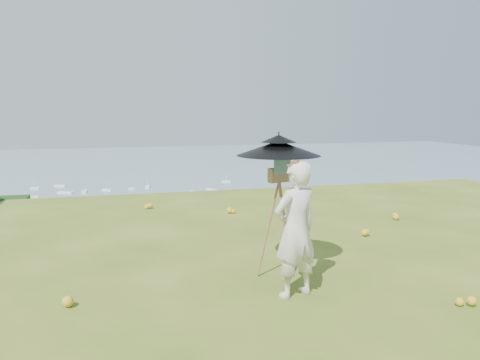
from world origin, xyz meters
name	(u,v)px	position (x,y,z in m)	size (l,w,h in m)	color
ground	(407,261)	(0.00, 0.00, 0.00)	(14.00, 14.00, 0.00)	#4A621C
shoreline_tier	(145,324)	(0.00, 75.00, -36.00)	(170.00, 28.00, 8.00)	gray
bay_water	(124,181)	(0.00, 240.00, -34.00)	(700.00, 700.00, 0.00)	#7694A9
slope_trees	(168,300)	(0.00, 35.00, -15.00)	(110.00, 50.00, 6.00)	#154615
harbor_town	(144,290)	(0.00, 75.00, -29.50)	(110.00, 22.00, 5.00)	silver
moored_boats	(92,214)	(-12.50, 161.00, -33.65)	(140.00, 140.00, 0.70)	white
wildflowers	(398,253)	(0.00, 0.25, 0.06)	(10.00, 10.50, 0.12)	gold
painter	(296,230)	(-2.17, -0.80, 0.85)	(0.62, 0.41, 1.69)	beige
field_easel	(279,219)	(-2.16, -0.19, 0.84)	(0.64, 0.64, 1.67)	#8F593C
sun_umbrella	(278,156)	(-2.17, -0.16, 1.70)	(1.12, 1.12, 0.64)	black
painter_cap	(297,165)	(-2.17, -0.80, 1.65)	(0.20, 0.24, 0.10)	#D2737F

